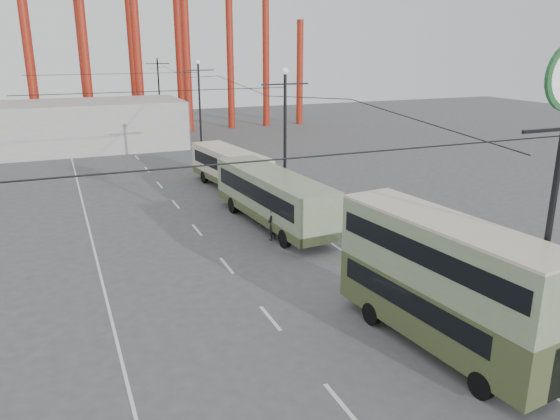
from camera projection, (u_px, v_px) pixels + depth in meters
name	position (u px, v px, depth m)	size (l,w,h in m)	color
ground	(339.00, 363.00, 19.06)	(160.00, 160.00, 0.00)	#464749
road_markings	(185.00, 213.00, 36.16)	(12.52, 120.00, 0.01)	silver
lamp_post_mid	(285.00, 141.00, 35.67)	(3.20, 0.44, 9.32)	black
lamp_post_far	(200.00, 107.00, 55.12)	(3.20, 0.44, 9.32)	black
lamp_post_distant	(159.00, 91.00, 74.57)	(3.20, 0.44, 9.32)	black
fairground_shed	(77.00, 126.00, 57.68)	(22.00, 10.00, 5.00)	#9C9C97
double_decker_bus	(443.00, 278.00, 19.33)	(3.35, 9.32, 4.89)	#3F4726
single_decker_green	(272.00, 196.00, 33.27)	(3.61, 11.78, 3.28)	#6B7F5C
single_decker_cream	(231.00, 167.00, 41.89)	(3.71, 9.86, 2.99)	beige
pedestrian	(272.00, 224.00, 30.92)	(0.68, 0.45, 1.86)	black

